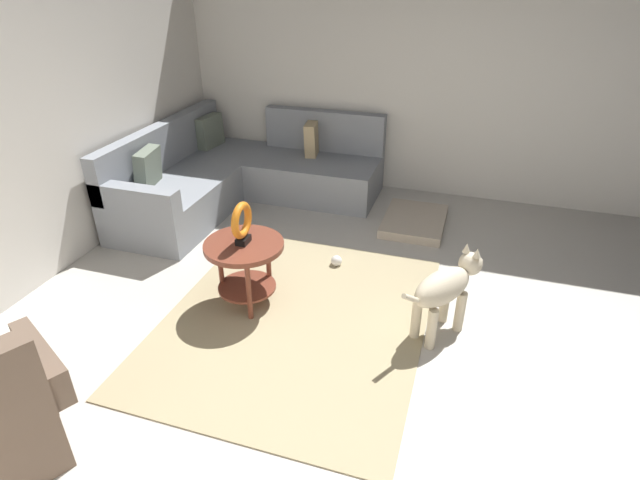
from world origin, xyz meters
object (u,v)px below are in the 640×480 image
sectional_couch (240,176)px  dog (446,288)px  side_table (245,257)px  dog_toy_ball (337,261)px  torus_sculpture (242,222)px  dog_bed_mat (414,221)px

sectional_couch → dog: bearing=-124.6°
side_table → dog_toy_ball: (0.74, -0.51, -0.37)m
dog_toy_ball → dog: bearing=-123.2°
torus_sculpture → dog_bed_mat: (1.73, -1.05, -0.67)m
torus_sculpture → dog: 1.52m
torus_sculpture → dog_toy_ball: 1.12m
side_table → dog_toy_ball: 0.97m
torus_sculpture → dog_bed_mat: bearing=-31.3°
dog_bed_mat → sectional_couch: bearing=89.6°
sectional_couch → dog_toy_ball: size_ratio=23.23×
side_table → dog_toy_ball: side_table is taller
side_table → sectional_couch: bearing=26.9°
torus_sculpture → dog_toy_ball: bearing=-34.7°
sectional_couch → dog_toy_ball: (-1.00, -1.40, -0.24)m
sectional_couch → dog_toy_ball: sectional_couch is taller
side_table → torus_sculpture: bearing=180.0°
side_table → dog_bed_mat: size_ratio=0.75×
dog → dog_toy_ball: bearing=-179.9°
side_table → dog_bed_mat: (1.73, -1.05, -0.37)m
sectional_couch → dog_bed_mat: size_ratio=2.81×
sectional_couch → torus_sculpture: 2.00m
dog_bed_mat → dog_toy_ball: (-0.99, 0.54, 0.00)m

